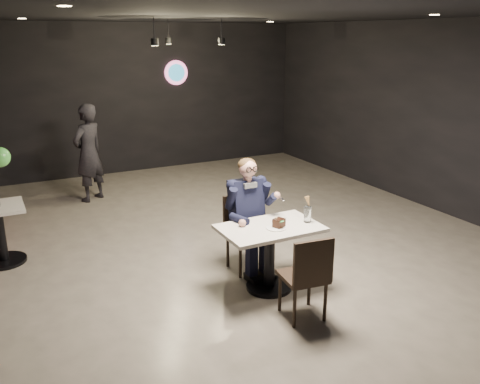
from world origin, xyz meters
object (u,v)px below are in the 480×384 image
sundae_glass (307,214)px  chair_far (246,234)px  main_table (269,258)px  chair_near (303,275)px  seated_man (247,214)px  side_table (0,233)px  passerby (89,153)px

sundae_glass → chair_far: bearing=125.6°
main_table → chair_near: size_ratio=1.20×
sundae_glass → chair_near: bearing=-126.6°
seated_man → side_table: 3.09m
sundae_glass → main_table: bearing=171.2°
side_table → passerby: passerby is taller
seated_man → passerby: passerby is taller
chair_far → seated_man: bearing=0.0°
chair_far → seated_man: seated_man is taller
main_table → passerby: 4.38m
chair_far → passerby: 3.84m
chair_far → side_table: (-2.64, 1.57, -0.07)m
chair_far → passerby: bearing=106.8°
seated_man → passerby: 3.83m
chair_far → sundae_glass: size_ratio=5.04×
chair_near → sundae_glass: bearing=60.2°
main_table → chair_near: (0.00, -0.66, 0.09)m
chair_near → sundae_glass: size_ratio=5.04×
chair_near → side_table: size_ratio=1.17×
main_table → sundae_glass: size_ratio=6.02×
main_table → seated_man: (0.00, 0.55, 0.34)m
chair_near → side_table: bearing=140.3°
seated_man → passerby: bearing=106.8°
passerby → chair_far: bearing=72.3°
main_table → seated_man: size_ratio=0.76×
sundae_glass → passerby: passerby is taller
main_table → side_table: side_table is taller
main_table → seated_man: 0.65m
main_table → side_table: 3.39m
chair_far → chair_near: size_ratio=1.00×
main_table → sundae_glass: 0.65m
chair_near → chair_far: bearing=96.8°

